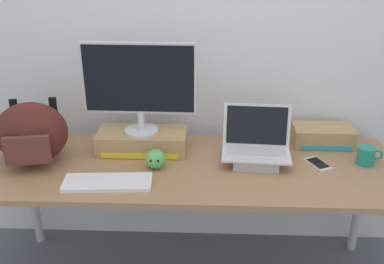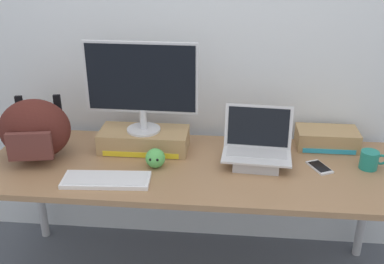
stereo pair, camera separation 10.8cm
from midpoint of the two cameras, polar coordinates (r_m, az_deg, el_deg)
name	(u,v)px [view 2 (the right image)]	position (r m, az deg, el deg)	size (l,w,h in m)	color
back_wall	(200,30)	(2.46, 2.31, 12.88)	(7.00, 0.10, 2.60)	silver
desk	(192,176)	(2.26, 1.37, -5.65)	(2.06, 0.71, 0.72)	#99704C
toner_box_yellow	(144,140)	(2.37, -4.84, -1.02)	(0.46, 0.22, 0.11)	#A88456
desktop_monitor	(141,83)	(2.26, -5.13, 6.24)	(0.57, 0.18, 0.47)	silver
open_laptop	(257,153)	(2.25, 9.60, -2.70)	(0.35, 0.24, 0.28)	#ADADB2
external_keyboard	(106,180)	(2.11, -9.44, -6.06)	(0.41, 0.18, 0.02)	white
messenger_backpack	(35,130)	(2.36, -18.18, 0.28)	(0.39, 0.32, 0.31)	#4C1E19
coffee_mug	(370,160)	(2.37, 22.95, -3.32)	(0.13, 0.09, 0.09)	#1E7F70
cell_phone	(319,167)	(2.30, 17.25, -4.33)	(0.12, 0.16, 0.01)	silver
plush_toy	(155,158)	(2.19, -3.30, -3.36)	(0.10, 0.10, 0.10)	#56B256
toner_box_cyan	(327,138)	(2.51, 18.01, -0.80)	(0.32, 0.18, 0.10)	#A88456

